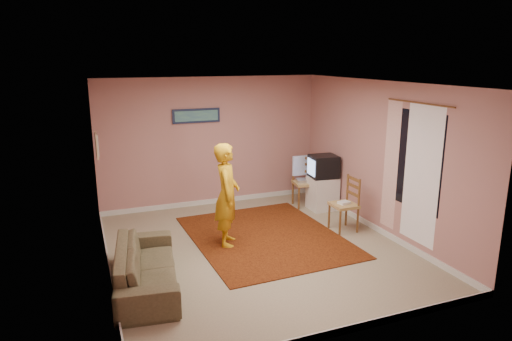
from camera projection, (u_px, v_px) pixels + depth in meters
name	position (u px, v px, depth m)	size (l,w,h in m)	color
ground	(257.00, 249.00, 7.26)	(5.00, 5.00, 0.00)	gray
wall_back	(211.00, 142.00, 9.20)	(4.50, 0.02, 2.60)	#A46D6B
wall_front	(346.00, 224.00, 4.69)	(4.50, 0.02, 2.60)	#A46D6B
wall_left	(102.00, 185.00, 6.15)	(0.02, 5.00, 2.60)	#A46D6B
wall_right	(380.00, 158.00, 7.74)	(0.02, 5.00, 2.60)	#A46D6B
ceiling	(257.00, 83.00, 6.63)	(4.50, 5.00, 0.02)	silver
baseboard_back	(213.00, 201.00, 9.50)	(4.50, 0.02, 0.10)	silver
baseboard_front	(340.00, 331.00, 5.00)	(4.50, 0.02, 0.10)	silver
baseboard_left	(110.00, 269.00, 6.45)	(0.02, 5.00, 0.10)	silver
baseboard_right	(375.00, 227.00, 8.04)	(0.02, 5.00, 0.10)	silver
window	(416.00, 161.00, 6.89)	(0.01, 1.10, 1.50)	black
curtain_sheer	(421.00, 176.00, 6.80)	(0.01, 0.75, 2.10)	white
curtain_floral	(391.00, 166.00, 7.43)	(0.01, 0.35, 2.10)	#F0E5CC
curtain_rod	(419.00, 103.00, 6.66)	(0.02, 0.02, 1.40)	brown
picture_back	(196.00, 116.00, 8.93)	(0.95, 0.04, 0.28)	#141C38
picture_left	(97.00, 145.00, 7.54)	(0.04, 0.38, 0.42)	#C6B388
area_rug	(265.00, 236.00, 7.75)	(2.36, 2.96, 0.02)	black
tv_cabinet	(322.00, 193.00, 9.10)	(0.52, 0.47, 0.66)	silver
crt_tv	(323.00, 166.00, 8.97)	(0.56, 0.51, 0.44)	black
chair_a	(305.00, 177.00, 9.21)	(0.50, 0.49, 0.55)	tan
dvd_player	(305.00, 180.00, 9.23)	(0.35, 0.25, 0.06)	#BDBCC2
blue_throw	(301.00, 165.00, 9.33)	(0.39, 0.05, 0.41)	#8BA7E3
chair_b	(344.00, 198.00, 7.91)	(0.42, 0.44, 0.52)	tan
game_console	(344.00, 203.00, 7.93)	(0.20, 0.14, 0.04)	white
sofa	(146.00, 266.00, 6.02)	(1.94, 0.76, 0.57)	brown
person	(227.00, 195.00, 7.27)	(0.61, 0.40, 1.67)	gold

